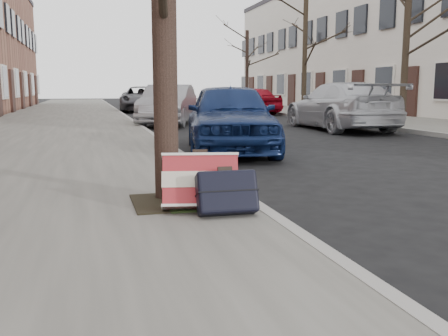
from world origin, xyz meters
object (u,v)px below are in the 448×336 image
object	(u,v)px
suitcase_navy	(227,192)
car_near_front	(230,117)
suitcase_red	(200,182)
car_near_mid	(168,105)

from	to	relation	value
suitcase_navy	car_near_front	bearing A→B (deg)	75.76
suitcase_red	car_near_front	xyz separation A→B (m)	(1.72, 5.01, 0.30)
suitcase_red	suitcase_navy	distance (m)	0.31
suitcase_red	car_near_mid	distance (m)	12.63
suitcase_red	suitcase_navy	size ratio (longest dim) A/B	1.27
suitcase_navy	car_near_front	distance (m)	5.49
suitcase_red	suitcase_navy	bearing A→B (deg)	-41.36
suitcase_navy	car_near_front	size ratio (longest dim) A/B	0.13
suitcase_red	car_near_front	world-z (taller)	car_near_front
car_near_front	car_near_mid	distance (m)	7.50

